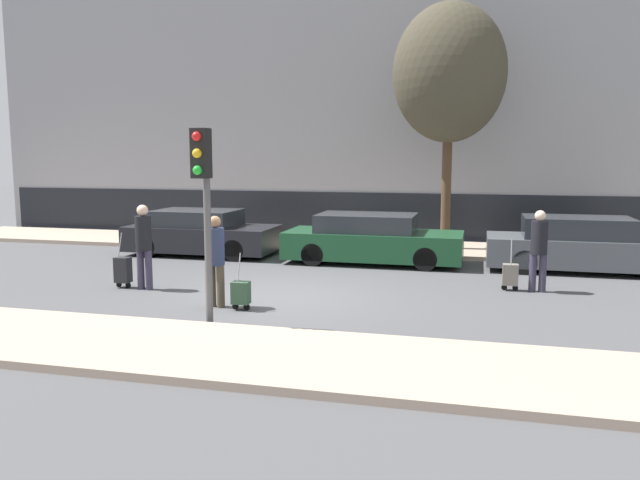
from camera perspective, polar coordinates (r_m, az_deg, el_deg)
The scene contains 15 objects.
ground_plane at distance 12.72m, azimuth -3.96°, elevation -5.24°, with size 80.00×80.00×0.00m, color #4C4C4F.
sidewalk_near at distance 9.34m, azimuth -11.33°, elevation -9.81°, with size 28.00×2.50×0.12m.
sidewalk_far at distance 19.36m, azimuth 2.56°, elevation -0.56°, with size 28.00×3.00×0.12m.
building_facade at distance 23.03m, azimuth 4.65°, elevation 13.79°, with size 28.00×3.28×10.60m.
parked_car_0 at distance 18.31m, azimuth -10.81°, elevation 0.60°, with size 4.25×1.90×1.30m.
parked_car_1 at distance 16.65m, azimuth 4.76°, elevation 0.03°, with size 4.66×1.88×1.31m.
parked_car_2 at distance 16.68m, azimuth 22.83°, elevation -0.50°, with size 4.64×1.76×1.35m.
pedestrian_left at distance 13.76m, azimuth -15.82°, elevation -0.11°, with size 0.35×0.34×1.82m.
trolley_left at distance 14.17m, azimuth -17.58°, elevation -2.63°, with size 0.34×0.29×1.21m.
pedestrian_center at distance 11.87m, azimuth -9.53°, elevation -1.40°, with size 0.35×0.34×1.74m.
trolley_center at distance 11.69m, azimuth -7.25°, elevation -4.81°, with size 0.34×0.29×1.07m.
pedestrian_right at distance 13.80m, azimuth 19.38°, elevation -0.50°, with size 0.35×0.34×1.72m.
trolley_right at distance 13.85m, azimuth 17.00°, elevation -3.05°, with size 0.34×0.29×1.11m.
traffic_light at distance 10.37m, azimuth -10.60°, elevation 4.87°, with size 0.28×0.47×3.29m.
bare_tree_near_crossing at distance 18.85m, azimuth 11.74°, elevation 14.67°, with size 3.24×3.24×7.06m.
Camera 1 is at (3.92, -11.75, 2.85)m, focal length 35.00 mm.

